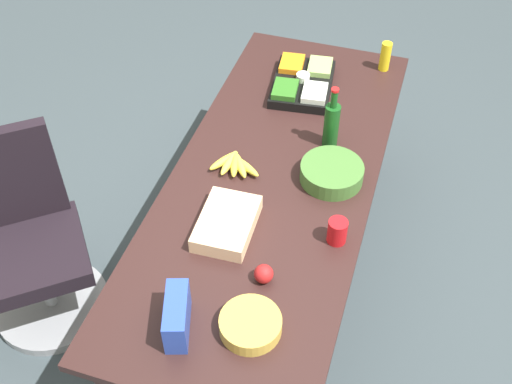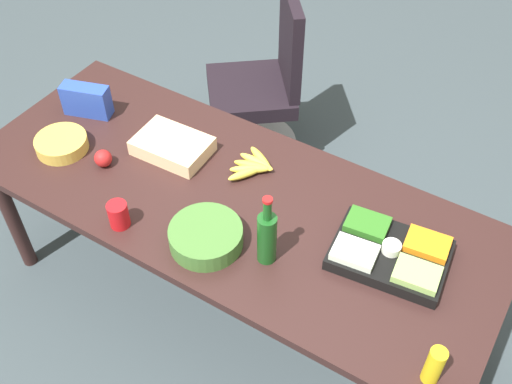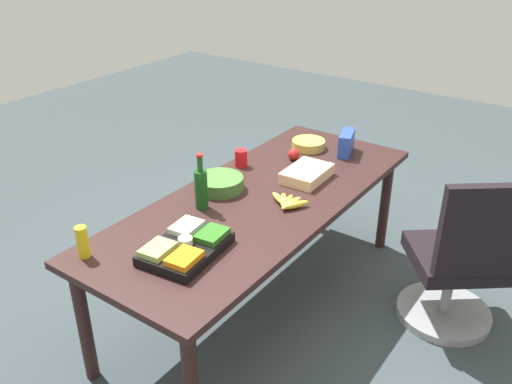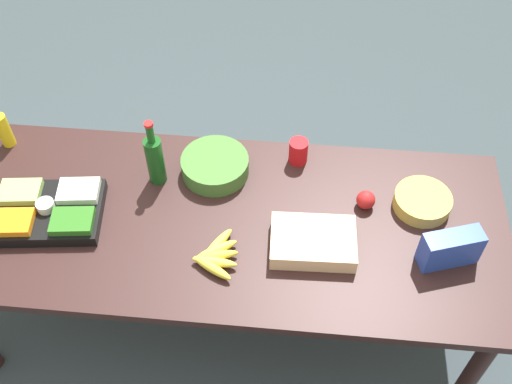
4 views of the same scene
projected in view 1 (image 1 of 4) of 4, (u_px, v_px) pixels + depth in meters
The scene contains 13 objects.
ground_plane at pixel (271, 276), 3.37m from camera, with size 10.00×10.00×0.00m, color #374145.
conference_table at pixel (273, 188), 2.89m from camera, with size 2.26×0.90×0.74m.
office_chair at pixel (34, 252), 3.00m from camera, with size 0.67×0.67×1.00m.
wine_bottle at pixel (331, 124), 2.91m from camera, with size 0.08×0.08×0.32m.
chip_bowl at pixel (250, 325), 2.27m from camera, with size 0.23×0.23×0.06m, color gold.
sheet_cake at pixel (227, 224), 2.60m from camera, with size 0.32×0.22×0.07m, color beige.
mustard_bottle at pixel (385, 56), 3.37m from camera, with size 0.06×0.06×0.16m, color yellow.
veggie_tray at pixel (303, 82), 3.28m from camera, with size 0.45×0.35×0.09m.
salad_bowl at pixel (332, 173), 2.80m from camera, with size 0.28×0.28×0.08m, color #427030.
banana_bunch at pixel (235, 164), 2.86m from camera, with size 0.18×0.25×0.04m.
apple_red at pixel (264, 274), 2.41m from camera, with size 0.08×0.08×0.08m, color #B21D1E.
chip_bag_blue at pixel (177, 316), 2.24m from camera, with size 0.22×0.08×0.15m, color #2948AF.
red_solo_cup at pixel (337, 231), 2.54m from camera, with size 0.08×0.08×0.11m, color red.
Camera 1 is at (1.97, 0.54, 2.73)m, focal length 44.26 mm.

